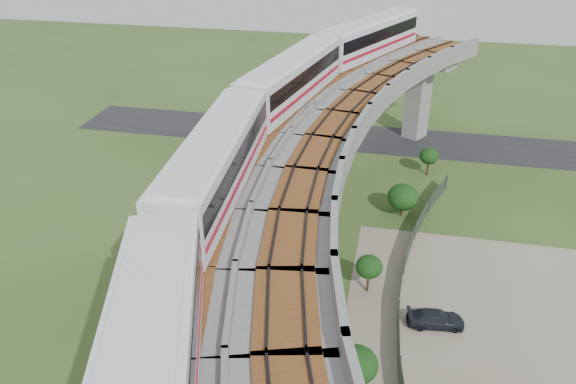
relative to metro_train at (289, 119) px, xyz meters
name	(u,v)px	position (x,y,z in m)	size (l,w,h in m)	color
ground	(274,301)	(-0.43, -3.05, -12.31)	(160.00, 160.00, 0.00)	#344D1F
dirt_lot	(487,352)	(13.57, -5.05, -12.29)	(18.00, 26.00, 0.04)	#80715D
asphalt_road	(333,136)	(-0.43, 26.95, -12.29)	(60.00, 8.00, 0.03)	#232326
viaduct	(334,192)	(3.42, -3.05, -3.26)	(19.58, 73.98, 11.40)	#99968E
metro_train	(289,119)	(0.00, 0.00, 0.00)	(12.06, 61.25, 3.64)	white
fence	(418,312)	(9.33, -3.05, -11.56)	(3.87, 38.73, 1.50)	#2D382D
tree_0	(429,156)	(10.09, 18.99, -10.25)	(1.90, 1.90, 2.88)	#382314
tree_1	(403,197)	(7.83, 10.49, -10.48)	(2.67, 2.67, 2.97)	#382314
tree_2	(369,267)	(5.82, -0.62, -10.18)	(1.89, 1.89, 2.95)	#382314
tree_3	(357,365)	(5.92, -10.18, -9.83)	(2.33, 2.33, 3.48)	#382314
car_dark	(436,319)	(10.45, -3.26, -11.73)	(1.51, 3.72, 1.08)	black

